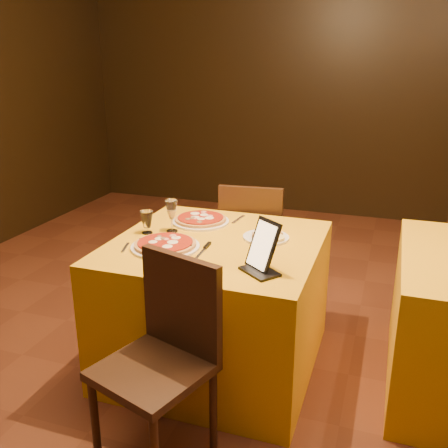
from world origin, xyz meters
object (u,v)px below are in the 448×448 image
(chair_main_near, at_px, (153,370))
(water_glass, at_px, (147,222))
(wine_glass, at_px, (172,216))
(tablet, at_px, (263,245))
(pizza_far, at_px, (201,220))
(main_table, at_px, (217,303))
(pizza_near, at_px, (165,245))
(chair_main_far, at_px, (255,243))

(chair_main_near, xyz_separation_m, water_glass, (-0.42, 0.79, 0.36))
(wine_glass, distance_m, tablet, 0.71)
(pizza_far, relative_size, tablet, 1.41)
(wine_glass, relative_size, tablet, 0.78)
(pizza_far, xyz_separation_m, water_glass, (-0.22, -0.28, 0.05))
(main_table, distance_m, pizza_far, 0.52)
(pizza_near, xyz_separation_m, tablet, (0.55, -0.09, 0.10))
(chair_main_far, bearing_deg, water_glass, 56.68)
(pizza_near, relative_size, wine_glass, 1.89)
(chair_main_far, distance_m, tablet, 1.19)
(chair_main_near, height_order, chair_main_far, same)
(tablet, bearing_deg, wine_glass, -170.67)
(chair_main_far, relative_size, wine_glass, 4.79)
(tablet, bearing_deg, chair_main_far, 145.48)
(pizza_near, xyz_separation_m, pizza_far, (0.02, 0.45, 0.00))
(tablet, bearing_deg, pizza_far, 172.26)
(main_table, height_order, pizza_near, pizza_near)
(main_table, distance_m, water_glass, 0.60)
(wine_glass, xyz_separation_m, water_glass, (-0.12, -0.07, -0.03))
(main_table, bearing_deg, wine_glass, 167.24)
(chair_main_near, relative_size, pizza_far, 2.65)
(pizza_far, bearing_deg, chair_main_far, 68.85)
(pizza_far, bearing_deg, water_glass, -127.91)
(main_table, xyz_separation_m, chair_main_near, (0.00, -0.79, 0.08))
(chair_main_near, xyz_separation_m, pizza_far, (-0.20, 1.07, 0.31))
(wine_glass, height_order, water_glass, wine_glass)
(main_table, relative_size, chair_main_near, 1.21)
(pizza_far, height_order, wine_glass, wine_glass)
(pizza_near, relative_size, tablet, 1.48)
(pizza_near, distance_m, water_glass, 0.27)
(tablet, bearing_deg, main_table, 178.17)
(wine_glass, distance_m, water_glass, 0.14)
(main_table, relative_size, wine_glass, 5.79)
(chair_main_near, relative_size, pizza_near, 2.53)
(chair_main_near, height_order, wine_glass, wine_glass)
(chair_main_near, bearing_deg, main_table, 108.41)
(main_table, xyz_separation_m, pizza_near, (-0.22, -0.18, 0.39))
(main_table, relative_size, water_glass, 8.46)
(main_table, distance_m, wine_glass, 0.56)
(chair_main_near, relative_size, chair_main_far, 1.00)
(chair_main_near, bearing_deg, wine_glass, 127.26)
(main_table, height_order, wine_glass, wine_glass)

